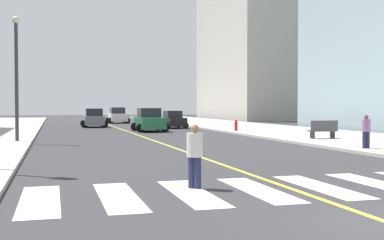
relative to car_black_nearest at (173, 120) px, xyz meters
The scene contains 13 objects.
sidewalk_kerb_east 19.85m from the car_black_nearest, 69.19° to the right, with size 10.00×120.00×0.15m, color #B2ADA3.
crosswalk_paint 34.94m from the car_black_nearest, 98.48° to the right, with size 13.50×4.00×0.01m.
lane_divider_paint 5.41m from the car_black_nearest, 164.23° to the left, with size 0.16×80.00×0.01m, color yellow.
parking_garage_concrete 36.42m from the car_black_nearest, 49.65° to the left, with size 18.00×24.00×21.93m, color #B2ADA3.
car_black_nearest is the anchor object (origin of this frame).
car_green_second 6.35m from the car_black_nearest, 121.98° to the right, with size 2.77×4.43×1.97m.
car_white_third 15.53m from the car_black_nearest, 102.96° to the left, with size 2.74×4.39×1.96m.
car_gray_fourth 8.35m from the car_black_nearest, 150.06° to the left, with size 2.72×4.29×1.90m.
park_bench 19.95m from the car_black_nearest, 75.89° to the right, with size 1.83×0.67×1.12m.
pedestrian_crossing 34.76m from the car_black_nearest, 102.58° to the right, with size 0.42×0.42×1.69m.
pedestrian_waiting_east 26.26m from the car_black_nearest, 83.05° to the right, with size 0.40×0.40×1.60m.
fire_hydrant 9.57m from the car_black_nearest, 71.38° to the right, with size 0.26×0.26×0.89m.
street_lamp 21.33m from the car_black_nearest, 128.79° to the right, with size 0.44×0.44×7.16m.
Camera 1 is at (-5.97, -7.73, 2.18)m, focal length 45.99 mm.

